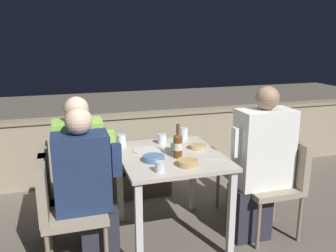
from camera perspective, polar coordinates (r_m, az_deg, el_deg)
name	(u,v)px	position (r m, az deg, el deg)	size (l,w,h in m)	color
ground_plane	(170,237)	(3.22, 0.37, -17.37)	(16.00, 16.00, 0.00)	#665B51
parapet_wall	(135,145)	(4.30, -5.27, -3.05)	(9.00, 0.18, 0.79)	gray
dining_table	(170,167)	(2.93, 0.39, -6.55)	(0.82, 0.91, 0.76)	#BCB2A3
planter_hedge	(135,165)	(3.88, -5.28, -6.31)	(0.71, 0.47, 0.57)	brown
chair_left_near	(60,204)	(2.71, -16.88, -11.90)	(0.46, 0.45, 0.85)	gray
person_navy_jumper	(88,189)	(2.67, -12.74, -9.82)	(0.48, 0.26, 1.22)	#282833
chair_left_far	(60,186)	(3.00, -16.89, -9.22)	(0.46, 0.45, 0.85)	gray
person_green_blouse	(85,171)	(2.97, -13.22, -7.10)	(0.47, 0.26, 1.24)	#282833
chair_right_near	(279,176)	(3.20, 17.31, -7.72)	(0.46, 0.45, 0.85)	gray
person_white_polo	(259,164)	(3.06, 14.45, -5.98)	(0.51, 0.26, 1.30)	#282833
chair_right_far	(255,162)	(3.48, 13.86, -5.69)	(0.46, 0.45, 0.85)	gray
beer_bottle	(178,145)	(2.79, 1.58, -3.04)	(0.07, 0.07, 0.27)	brown
plate_0	(147,151)	(2.97, -3.46, -3.94)	(0.22, 0.22, 0.01)	silver
bowl_0	(153,158)	(2.74, -2.36, -5.11)	(0.17, 0.17, 0.04)	#4C709E
bowl_1	(197,146)	(3.03, 4.68, -3.25)	(0.14, 0.14, 0.04)	tan
bowl_2	(187,162)	(2.64, 3.12, -5.83)	(0.16, 0.16, 0.05)	tan
glass_cup_0	(162,139)	(3.15, -0.96, -2.08)	(0.08, 0.08, 0.09)	silver
glass_cup_1	(160,167)	(2.52, -1.29, -6.54)	(0.07, 0.07, 0.08)	silver
glass_cup_2	(184,133)	(3.30, 2.59, -1.17)	(0.07, 0.07, 0.10)	silver
glass_cup_3	(175,147)	(2.94, 1.15, -3.34)	(0.08, 0.08, 0.09)	silver
glass_cup_4	(122,140)	(3.11, -7.45, -2.30)	(0.08, 0.08, 0.10)	silver
fork_0	(178,143)	(3.17, 1.69, -2.71)	(0.16, 0.10, 0.01)	silver
fork_1	(214,158)	(2.81, 7.44, -5.15)	(0.15, 0.12, 0.01)	silver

